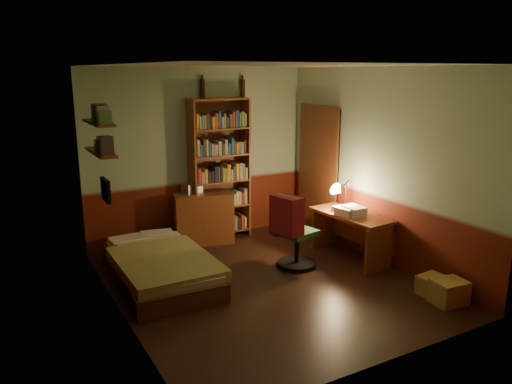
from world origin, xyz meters
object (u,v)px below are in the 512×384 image
bookshelf (220,170)px  desk_lamp (346,187)px  office_chair (297,235)px  cardboard_box_a (449,292)px  desk (350,236)px  dresser (203,218)px  bed (160,257)px  mini_stereo (192,188)px  cardboard_box_b (432,285)px

bookshelf → desk_lamp: bearing=-48.9°
office_chair → cardboard_box_a: bearing=-76.0°
desk → cardboard_box_a: (0.07, -1.65, -0.19)m
office_chair → desk_lamp: bearing=-2.7°
dresser → desk_lamp: size_ratio=1.40×
bed → bookshelf: bookshelf is taller
dresser → cardboard_box_a: (1.58, -3.24, -0.25)m
bookshelf → desk: 2.19m
mini_stereo → cardboard_box_a: size_ratio=0.73×
mini_stereo → cardboard_box_a: (1.70, -3.37, -0.70)m
bed → cardboard_box_a: bearing=-37.5°
desk_lamp → cardboard_box_b: bearing=-90.2°
dresser → office_chair: (0.70, -1.49, 0.05)m
desk → cardboard_box_b: 1.40m
bookshelf → cardboard_box_a: (1.26, -3.33, -0.94)m
office_chair → cardboard_box_b: bearing=-71.4°
bed → desk_lamp: bearing=-3.7°
cardboard_box_a → cardboard_box_b: size_ratio=1.15×
cardboard_box_a → desk_lamp: bearing=88.6°
dresser → mini_stereo: size_ratio=3.27×
bookshelf → desk: size_ratio=1.80×
cardboard_box_a → cardboard_box_b: (0.02, 0.26, -0.02)m
bookshelf → desk_lamp: 1.92m
desk_lamp → cardboard_box_b: (-0.02, -1.65, -0.84)m
desk → mini_stereo: bearing=128.3°
desk → cardboard_box_b: desk is taller
mini_stereo → cardboard_box_b: mini_stereo is taller
mini_stereo → desk_lamp: (1.75, -1.45, 0.11)m
desk_lamp → cardboard_box_b: desk_lamp is taller
dresser → mini_stereo: 0.49m
mini_stereo → desk: (1.63, -1.72, -0.52)m
bookshelf → desk: (1.18, -1.68, -0.76)m
bookshelf → cardboard_box_b: bookshelf is taller
bed → dresser: dresser is taller
bed → desk: size_ratio=1.62×
dresser → desk_lamp: bearing=-27.4°
bed → dresser: 1.45m
mini_stereo → office_chair: (0.82, -1.62, -0.41)m
dresser → office_chair: 1.65m
dresser → bookshelf: (0.33, 0.09, 0.69)m
bed → cardboard_box_b: (2.63, -1.96, -0.18)m
desk_lamp → bed: bearing=173.9°
bookshelf → cardboard_box_b: (1.28, -3.06, -0.96)m
desk → office_chair: 0.82m
mini_stereo → office_chair: size_ratio=0.31×
bookshelf → desk: bearing=-56.5°
dresser → cardboard_box_b: size_ratio=2.75×
bed → desk_lamp: desk_lamp is taller
desk → cardboard_box_a: 1.66m
mini_stereo → office_chair: mini_stereo is taller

